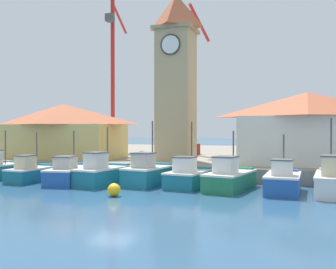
{
  "coord_description": "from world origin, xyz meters",
  "views": [
    {
      "loc": [
        10.44,
        -20.41,
        3.92
      ],
      "look_at": [
        -0.1,
        10.24,
        3.5
      ],
      "focal_mm": 42.0,
      "sensor_mm": 36.0,
      "label": 1
    }
  ],
  "objects_px": {
    "fishing_boat_mid_left": "(102,174)",
    "fishing_boat_center": "(148,174)",
    "mooring_buoy": "(114,190)",
    "warehouse_left": "(63,130)",
    "warehouse_right": "(307,128)",
    "clock_tower": "(176,73)",
    "fishing_boat_left_outer": "(32,172)",
    "port_crane_far": "(113,90)",
    "fishing_boat_right_inner": "(230,178)",
    "fishing_boat_left_inner": "(70,173)",
    "fishing_boat_far_right": "(331,181)",
    "port_crane_near": "(190,100)",
    "fishing_boat_mid_right": "(188,177)",
    "fishing_boat_right_outer": "(283,181)"
  },
  "relations": [
    {
      "from": "warehouse_right",
      "to": "port_crane_near",
      "type": "relative_size",
      "value": 0.63
    },
    {
      "from": "fishing_boat_center",
      "to": "clock_tower",
      "type": "distance_m",
      "value": 11.08
    },
    {
      "from": "fishing_boat_center",
      "to": "fishing_boat_mid_right",
      "type": "relative_size",
      "value": 1.02
    },
    {
      "from": "mooring_buoy",
      "to": "warehouse_left",
      "type": "bearing_deg",
      "value": 132.92
    },
    {
      "from": "fishing_boat_right_outer",
      "to": "port_crane_far",
      "type": "height_order",
      "value": "port_crane_far"
    },
    {
      "from": "fishing_boat_right_inner",
      "to": "warehouse_right",
      "type": "relative_size",
      "value": 0.48
    },
    {
      "from": "fishing_boat_center",
      "to": "warehouse_right",
      "type": "relative_size",
      "value": 0.42
    },
    {
      "from": "fishing_boat_mid_left",
      "to": "fishing_boat_center",
      "type": "xyz_separation_m",
      "value": [
        3.08,
        1.02,
        0.01
      ]
    },
    {
      "from": "fishing_boat_mid_right",
      "to": "fishing_boat_right_inner",
      "type": "relative_size",
      "value": 0.85
    },
    {
      "from": "fishing_boat_far_right",
      "to": "port_crane_far",
      "type": "relative_size",
      "value": 0.25
    },
    {
      "from": "fishing_boat_left_outer",
      "to": "fishing_boat_mid_left",
      "type": "xyz_separation_m",
      "value": [
        5.9,
        0.09,
        0.11
      ]
    },
    {
      "from": "fishing_boat_right_outer",
      "to": "warehouse_right",
      "type": "bearing_deg",
      "value": 80.45
    },
    {
      "from": "fishing_boat_mid_left",
      "to": "clock_tower",
      "type": "height_order",
      "value": "clock_tower"
    },
    {
      "from": "fishing_boat_far_right",
      "to": "fishing_boat_left_inner",
      "type": "bearing_deg",
      "value": -177.9
    },
    {
      "from": "fishing_boat_mid_left",
      "to": "port_crane_far",
      "type": "bearing_deg",
      "value": 115.3
    },
    {
      "from": "fishing_boat_left_outer",
      "to": "port_crane_far",
      "type": "relative_size",
      "value": 0.21
    },
    {
      "from": "fishing_boat_left_inner",
      "to": "fishing_boat_far_right",
      "type": "height_order",
      "value": "fishing_boat_far_right"
    },
    {
      "from": "fishing_boat_mid_right",
      "to": "clock_tower",
      "type": "distance_m",
      "value": 11.66
    },
    {
      "from": "fishing_boat_left_inner",
      "to": "fishing_boat_far_right",
      "type": "bearing_deg",
      "value": 2.1
    },
    {
      "from": "clock_tower",
      "to": "warehouse_left",
      "type": "height_order",
      "value": "clock_tower"
    },
    {
      "from": "warehouse_right",
      "to": "clock_tower",
      "type": "bearing_deg",
      "value": -175.84
    },
    {
      "from": "fishing_boat_center",
      "to": "mooring_buoy",
      "type": "xyz_separation_m",
      "value": [
        -0.17,
        -4.97,
        -0.43
      ]
    },
    {
      "from": "warehouse_left",
      "to": "warehouse_right",
      "type": "xyz_separation_m",
      "value": [
        23.3,
        -0.15,
        0.24
      ]
    },
    {
      "from": "fishing_boat_left_inner",
      "to": "fishing_boat_mid_left",
      "type": "height_order",
      "value": "fishing_boat_mid_left"
    },
    {
      "from": "fishing_boat_left_outer",
      "to": "fishing_boat_far_right",
      "type": "distance_m",
      "value": 20.85
    },
    {
      "from": "fishing_boat_mid_right",
      "to": "port_crane_far",
      "type": "xyz_separation_m",
      "value": [
        -17.58,
        23.47,
        8.69
      ]
    },
    {
      "from": "mooring_buoy",
      "to": "port_crane_near",
      "type": "bearing_deg",
      "value": 94.51
    },
    {
      "from": "warehouse_right",
      "to": "mooring_buoy",
      "type": "distance_m",
      "value": 17.52
    },
    {
      "from": "warehouse_left",
      "to": "fishing_boat_mid_left",
      "type": "bearing_deg",
      "value": -44.74
    },
    {
      "from": "fishing_boat_left_inner",
      "to": "port_crane_far",
      "type": "height_order",
      "value": "port_crane_far"
    },
    {
      "from": "port_crane_far",
      "to": "fishing_boat_right_inner",
      "type": "bearing_deg",
      "value": -49.21
    },
    {
      "from": "fishing_boat_right_inner",
      "to": "fishing_boat_left_inner",
      "type": "bearing_deg",
      "value": -176.61
    },
    {
      "from": "warehouse_left",
      "to": "warehouse_right",
      "type": "bearing_deg",
      "value": -0.38
    },
    {
      "from": "clock_tower",
      "to": "fishing_boat_left_outer",
      "type": "bearing_deg",
      "value": -134.82
    },
    {
      "from": "warehouse_left",
      "to": "fishing_boat_center",
      "type": "bearing_deg",
      "value": -33.82
    },
    {
      "from": "fishing_boat_mid_right",
      "to": "clock_tower",
      "type": "xyz_separation_m",
      "value": [
        -3.32,
        7.61,
        8.19
      ]
    },
    {
      "from": "mooring_buoy",
      "to": "fishing_boat_far_right",
      "type": "bearing_deg",
      "value": 21.3
    },
    {
      "from": "fishing_boat_mid_left",
      "to": "fishing_boat_right_inner",
      "type": "xyz_separation_m",
      "value": [
        8.87,
        0.78,
        -0.05
      ]
    },
    {
      "from": "fishing_boat_right_outer",
      "to": "clock_tower",
      "type": "xyz_separation_m",
      "value": [
        -9.49,
        8.08,
        8.17
      ]
    },
    {
      "from": "fishing_boat_left_inner",
      "to": "clock_tower",
      "type": "relative_size",
      "value": 0.33
    },
    {
      "from": "fishing_boat_left_outer",
      "to": "warehouse_left",
      "type": "relative_size",
      "value": 0.36
    },
    {
      "from": "fishing_boat_center",
      "to": "mooring_buoy",
      "type": "bearing_deg",
      "value": -91.93
    },
    {
      "from": "fishing_boat_right_inner",
      "to": "mooring_buoy",
      "type": "distance_m",
      "value": 7.6
    },
    {
      "from": "fishing_boat_right_inner",
      "to": "clock_tower",
      "type": "xyz_separation_m",
      "value": [
        -6.16,
        7.8,
        8.16
      ]
    },
    {
      "from": "fishing_boat_far_right",
      "to": "warehouse_left",
      "type": "distance_m",
      "value": 26.25
    },
    {
      "from": "fishing_boat_left_inner",
      "to": "fishing_boat_mid_left",
      "type": "bearing_deg",
      "value": -1.97
    },
    {
      "from": "fishing_boat_left_inner",
      "to": "port_crane_far",
      "type": "bearing_deg",
      "value": 110.04
    },
    {
      "from": "clock_tower",
      "to": "port_crane_far",
      "type": "bearing_deg",
      "value": 131.94
    },
    {
      "from": "fishing_boat_center",
      "to": "mooring_buoy",
      "type": "distance_m",
      "value": 4.99
    },
    {
      "from": "fishing_boat_far_right",
      "to": "mooring_buoy",
      "type": "relative_size",
      "value": 6.81
    }
  ]
}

